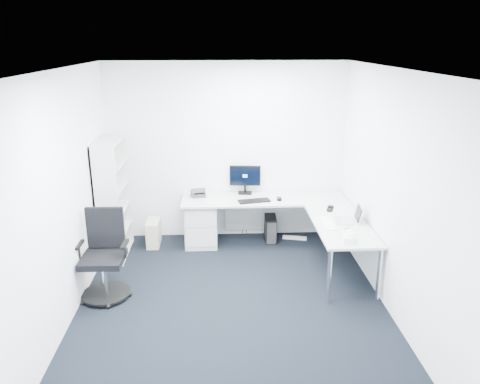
{
  "coord_description": "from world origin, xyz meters",
  "views": [
    {
      "loc": [
        -0.15,
        -4.86,
        2.99
      ],
      "look_at": [
        0.15,
        1.05,
        1.05
      ],
      "focal_mm": 35.0,
      "sensor_mm": 36.0,
      "label": 1
    }
  ],
  "objects_px": {
    "monitor": "(245,179)",
    "laptop": "(344,213)",
    "l_desk": "(266,229)",
    "bookshelf": "(113,199)",
    "task_chair": "(103,257)"
  },
  "relations": [
    {
      "from": "l_desk",
      "to": "laptop",
      "type": "relative_size",
      "value": 7.84
    },
    {
      "from": "bookshelf",
      "to": "monitor",
      "type": "relative_size",
      "value": 3.55
    },
    {
      "from": "monitor",
      "to": "laptop",
      "type": "height_order",
      "value": "monitor"
    },
    {
      "from": "l_desk",
      "to": "bookshelf",
      "type": "xyz_separation_m",
      "value": [
        -2.17,
        0.05,
        0.48
      ]
    },
    {
      "from": "l_desk",
      "to": "monitor",
      "type": "height_order",
      "value": "monitor"
    },
    {
      "from": "bookshelf",
      "to": "monitor",
      "type": "height_order",
      "value": "bookshelf"
    },
    {
      "from": "l_desk",
      "to": "bookshelf",
      "type": "height_order",
      "value": "bookshelf"
    },
    {
      "from": "monitor",
      "to": "laptop",
      "type": "relative_size",
      "value": 1.51
    },
    {
      "from": "monitor",
      "to": "laptop",
      "type": "bearing_deg",
      "value": -40.13
    },
    {
      "from": "monitor",
      "to": "l_desk",
      "type": "bearing_deg",
      "value": -59.45
    },
    {
      "from": "bookshelf",
      "to": "task_chair",
      "type": "xyz_separation_m",
      "value": [
        0.1,
        -1.22,
        -0.31
      ]
    },
    {
      "from": "task_chair",
      "to": "monitor",
      "type": "bearing_deg",
      "value": 45.55
    },
    {
      "from": "monitor",
      "to": "laptop",
      "type": "distance_m",
      "value": 1.73
    },
    {
      "from": "task_chair",
      "to": "monitor",
      "type": "xyz_separation_m",
      "value": [
        1.79,
        1.75,
        0.41
      ]
    },
    {
      "from": "l_desk",
      "to": "monitor",
      "type": "xyz_separation_m",
      "value": [
        -0.28,
        0.58,
        0.59
      ]
    }
  ]
}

